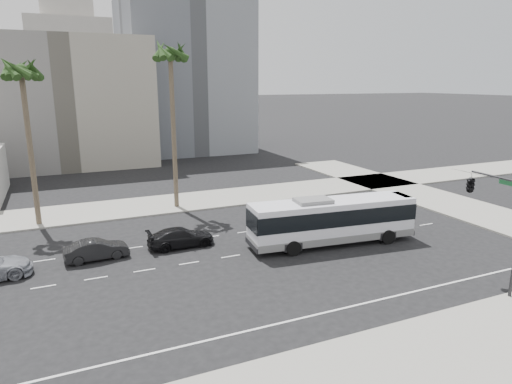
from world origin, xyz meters
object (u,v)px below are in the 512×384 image
city_bus (332,219)px  car_a (181,237)px  traffic_signal (475,189)px  palm_mid (21,74)px  palm_near (170,57)px  car_b (96,250)px

city_bus → car_a: bearing=165.1°
traffic_signal → palm_mid: (-24.89, 22.43, 6.86)m
palm_mid → palm_near: bearing=3.0°
city_bus → car_b: bearing=172.6°
car_a → palm_mid: (-9.82, 9.96, 11.80)m
city_bus → traffic_signal: (4.48, -8.47, 3.74)m
city_bus → car_a: size_ratio=2.62×
traffic_signal → palm_near: size_ratio=0.43×
city_bus → car_a: (-10.60, 4.01, -1.20)m
car_b → palm_mid: bearing=17.2°
car_a → traffic_signal: (15.08, -12.48, 4.94)m
car_b → traffic_signal: bearing=-124.1°
palm_near → palm_mid: 12.29m
city_bus → car_b: 17.08m
palm_mid → traffic_signal: bearing=-42.0°
traffic_signal → palm_near: bearing=121.9°
city_bus → palm_mid: palm_mid is taller
city_bus → car_b: city_bus is taller
city_bus → palm_near: 20.76m
palm_near → palm_mid: (-12.16, -0.64, -1.62)m
car_a → traffic_signal: size_ratio=0.73×
car_a → palm_near: bearing=-13.1°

